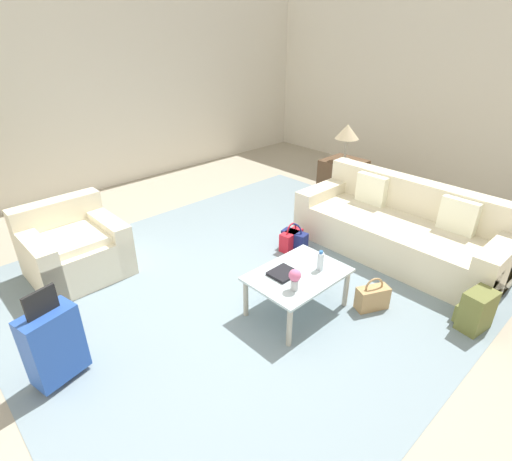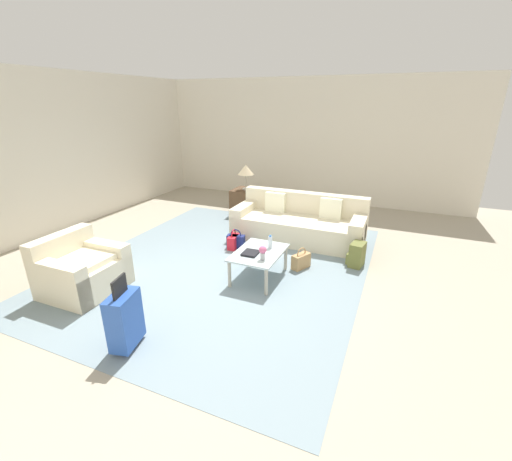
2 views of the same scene
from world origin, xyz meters
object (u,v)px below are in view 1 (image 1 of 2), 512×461
Objects in this scene: suitcase_blue at (53,344)px; handbag_tan at (372,297)px; armchair at (73,250)px; coffee_table_book at (283,273)px; side_table at (342,178)px; flower_vase at (295,278)px; table_lamp at (347,132)px; couch at (402,230)px; water_bottle at (320,261)px; handbag_red at (291,240)px; coffee_table at (298,278)px; handbag_navy at (294,240)px; backpack_olive at (476,311)px.

handbag_tan is (2.57, -1.19, -0.23)m from suitcase_blue.
handbag_tan is at bearing -54.89° from armchair.
coffee_table_book is 3.25m from side_table.
table_lamp reaches higher than flower_vase.
side_table is at bearing 9.46° from suitcase_blue.
flower_vase is at bearing 156.51° from handbag_tan.
water_bottle is at bearing -180.00° from couch.
armchair reaches higher than handbag_red.
coffee_table is at bearing -34.83° from coffee_table_book.
coffee_table_book is 1.30m from handbag_red.
armchair is 2.53m from coffee_table.
armchair is at bearing 64.50° from suitcase_blue.
flower_vase reaches higher than handbag_navy.
flower_vase is (-2.02, -0.05, 0.26)m from couch.
couch is 12.02× the size of water_bottle.
suitcase_blue reaches higher than handbag_red.
coffee_table_book is 3.30m from table_lamp.
couch is 2.88× the size of suitcase_blue.
table_lamp is 2.23m from handbag_red.
handbag_red is (-1.93, -0.64, -0.17)m from side_table.
table_lamp is 0.67× the size of suitcase_blue.
side_table is at bearing 28.18° from coffee_table.
table_lamp reaches higher than couch.
backpack_olive reaches higher than handbag_red.
table_lamp is at bearing -9.23° from armchair.
coffee_table_book is 0.68× the size of handbag_tan.
coffee_table is at bearing -151.82° from table_lamp.
water_bottle is 3.10m from table_lamp.
handbag_red is at bearing 55.14° from water_bottle.
water_bottle is 0.34× the size of side_table.
water_bottle is at bearing -56.49° from armchair.
handbag_navy is at bearing 134.24° from couch.
table_lamp reaches higher than side_table.
couch is 3.84m from armchair.
couch is at bearing 17.69° from handbag_tan.
handbag_navy is (2.89, 0.13, -0.23)m from suitcase_blue.
backpack_olive is (1.00, -1.29, -0.18)m from coffee_table.
handbag_red is at bearing 134.03° from couch.
handbag_red is 1.00× the size of handbag_navy.
suitcase_blue is at bearing -177.45° from handbag_navy.
table_lamp is (1.00, 1.60, 0.75)m from couch.
couch is 6.13× the size of backpack_olive.
coffee_table is 1.25m from handbag_red.
couch is 1.31m from handbag_navy.
suitcase_blue reaches higher than backpack_olive.
couch is 1.62m from water_bottle.
table_lamp reaches higher than armchair.
suitcase_blue is (-2.20, 0.80, -0.17)m from water_bottle.
handbag_tan is 0.89× the size of backpack_olive.
table_lamp is at bearing 31.61° from water_bottle.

